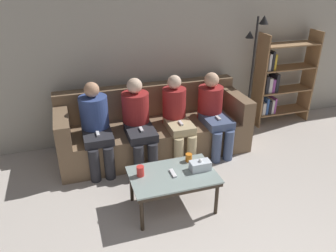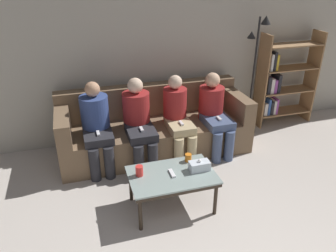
# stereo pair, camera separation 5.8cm
# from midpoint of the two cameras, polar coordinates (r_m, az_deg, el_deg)

# --- Properties ---
(wall_back) EXTENTS (12.00, 0.06, 2.60)m
(wall_back) POSITION_cam_midpoint_polar(r_m,az_deg,el_deg) (4.77, -3.88, 12.75)
(wall_back) COLOR #B7B2A3
(wall_back) RESTS_ON ground_plane
(couch) EXTENTS (2.60, 0.90, 0.89)m
(couch) POSITION_cam_midpoint_polar(r_m,az_deg,el_deg) (4.64, -2.04, -0.51)
(couch) COLOR brown
(couch) RESTS_ON ground_plane
(coffee_table) EXTENTS (0.91, 0.59, 0.43)m
(coffee_table) POSITION_cam_midpoint_polar(r_m,az_deg,el_deg) (3.51, 1.17, -8.97)
(coffee_table) COLOR #8C9E99
(coffee_table) RESTS_ON ground_plane
(cup_near_left) EXTENTS (0.07, 0.07, 0.09)m
(cup_near_left) POSITION_cam_midpoint_polar(r_m,az_deg,el_deg) (3.68, 4.00, -5.53)
(cup_near_left) COLOR orange
(cup_near_left) RESTS_ON coffee_table
(cup_near_right) EXTENTS (0.08, 0.08, 0.11)m
(cup_near_right) POSITION_cam_midpoint_polar(r_m,az_deg,el_deg) (3.44, -4.53, -7.79)
(cup_near_right) COLOR red
(cup_near_right) RESTS_ON coffee_table
(tissue_box) EXTENTS (0.22, 0.12, 0.13)m
(tissue_box) POSITION_cam_midpoint_polar(r_m,az_deg,el_deg) (3.54, 5.96, -6.90)
(tissue_box) COLOR silver
(tissue_box) RESTS_ON coffee_table
(game_remote) EXTENTS (0.04, 0.15, 0.02)m
(game_remote) POSITION_cam_midpoint_polar(r_m,az_deg,el_deg) (3.48, 1.18, -8.24)
(game_remote) COLOR white
(game_remote) RESTS_ON coffee_table
(bookshelf) EXTENTS (0.96, 0.32, 1.49)m
(bookshelf) POSITION_cam_midpoint_polar(r_m,az_deg,el_deg) (5.63, 19.16, 7.14)
(bookshelf) COLOR #9E754C
(bookshelf) RESTS_ON ground_plane
(standing_lamp) EXTENTS (0.31, 0.26, 1.78)m
(standing_lamp) POSITION_cam_midpoint_polar(r_m,az_deg,el_deg) (5.09, 15.28, 10.36)
(standing_lamp) COLOR black
(standing_lamp) RESTS_ON ground_plane
(seated_person_left_end) EXTENTS (0.36, 0.66, 1.14)m
(seated_person_left_end) POSITION_cam_midpoint_polar(r_m,az_deg,el_deg) (4.21, -11.98, 0.43)
(seated_person_left_end) COLOR #28282D
(seated_person_left_end) RESTS_ON ground_plane
(seated_person_mid_left) EXTENTS (0.35, 0.73, 1.13)m
(seated_person_mid_left) POSITION_cam_midpoint_polar(r_m,az_deg,el_deg) (4.26, -4.80, 1.17)
(seated_person_mid_left) COLOR #28282D
(seated_person_mid_left) RESTS_ON ground_plane
(seated_person_mid_right) EXTENTS (0.32, 0.68, 1.12)m
(seated_person_mid_right) POSITION_cam_midpoint_polar(r_m,az_deg,el_deg) (4.39, 2.05, 1.84)
(seated_person_mid_right) COLOR tan
(seated_person_mid_right) RESTS_ON ground_plane
(seated_person_right_end) EXTENTS (0.35, 0.70, 1.11)m
(seated_person_right_end) POSITION_cam_midpoint_polar(r_m,az_deg,el_deg) (4.58, 8.39, 2.66)
(seated_person_right_end) COLOR #47567A
(seated_person_right_end) RESTS_ON ground_plane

